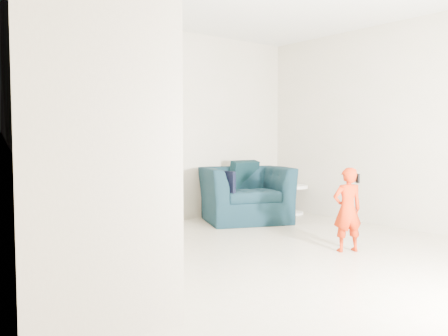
{
  "coord_description": "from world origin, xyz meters",
  "views": [
    {
      "loc": [
        -3.12,
        -2.99,
        1.19
      ],
      "look_at": [
        0.15,
        1.2,
        0.85
      ],
      "focal_mm": 38.0,
      "sensor_mm": 36.0,
      "label": 1
    }
  ],
  "objects_px": {
    "armchair": "(245,194)",
    "staircase": "(48,171)",
    "toddler": "(347,210)",
    "side_table": "(293,195)"
  },
  "relations": [
    {
      "from": "side_table",
      "to": "staircase",
      "type": "bearing_deg",
      "value": -159.53
    },
    {
      "from": "armchair",
      "to": "staircase",
      "type": "bearing_deg",
      "value": -131.48
    },
    {
      "from": "armchair",
      "to": "staircase",
      "type": "distance_m",
      "value": 3.66
    },
    {
      "from": "armchair",
      "to": "toddler",
      "type": "distance_m",
      "value": 2.07
    },
    {
      "from": "toddler",
      "to": "staircase",
      "type": "height_order",
      "value": "staircase"
    },
    {
      "from": "side_table",
      "to": "toddler",
      "type": "bearing_deg",
      "value": -123.02
    },
    {
      "from": "toddler",
      "to": "staircase",
      "type": "relative_size",
      "value": 0.24
    },
    {
      "from": "toddler",
      "to": "staircase",
      "type": "bearing_deg",
      "value": 15.38
    },
    {
      "from": "armchair",
      "to": "toddler",
      "type": "bearing_deg",
      "value": -76.8
    },
    {
      "from": "armchair",
      "to": "side_table",
      "type": "height_order",
      "value": "armchair"
    }
  ]
}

